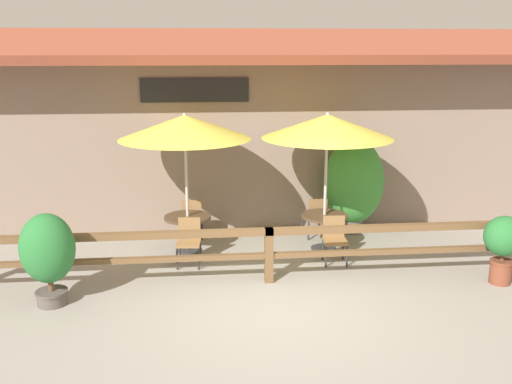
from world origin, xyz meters
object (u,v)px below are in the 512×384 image
(patio_umbrella_middle, at_px, (327,126))
(dining_table_middle, at_px, (324,222))
(potted_plant_entrance_palm, at_px, (354,183))
(patio_umbrella_near, at_px, (185,127))
(chair_near_wallside, at_px, (192,216))
(potted_plant_small_flowering, at_px, (504,242))
(potted_plant_corner_fern, at_px, (48,252))
(dining_table_near, at_px, (188,223))
(chair_near_streetside, at_px, (189,239))
(chair_middle_streetside, at_px, (335,237))
(chair_middle_wallside, at_px, (315,215))

(patio_umbrella_middle, distance_m, dining_table_middle, 1.86)
(dining_table_middle, height_order, potted_plant_entrance_palm, potted_plant_entrance_palm)
(patio_umbrella_near, height_order, chair_near_wallside, patio_umbrella_near)
(potted_plant_small_flowering, height_order, potted_plant_corner_fern, potted_plant_corner_fern)
(potted_plant_entrance_palm, bearing_deg, dining_table_near, -166.41)
(chair_near_streetside, relative_size, patio_umbrella_middle, 0.32)
(patio_umbrella_near, bearing_deg, chair_near_streetside, -87.53)
(chair_middle_streetside, bearing_deg, chair_middle_wallside, 95.96)
(chair_near_streetside, relative_size, chair_middle_wallside, 1.00)
(chair_near_streetside, xyz_separation_m, potted_plant_small_flowering, (5.21, -1.36, 0.25))
(chair_near_wallside, relative_size, chair_middle_wallside, 1.00)
(dining_table_middle, xyz_separation_m, chair_middle_wallside, (-0.03, 0.72, -0.08))
(dining_table_middle, xyz_separation_m, potted_plant_small_flowering, (2.60, -1.92, 0.17))
(chair_near_wallside, distance_m, patio_umbrella_middle, 3.34)
(chair_near_wallside, bearing_deg, patio_umbrella_near, 86.46)
(chair_near_streetside, xyz_separation_m, chair_middle_streetside, (2.65, -0.15, 0.00))
(chair_near_wallside, bearing_deg, chair_middle_streetside, 150.91)
(potted_plant_entrance_palm, bearing_deg, chair_near_wallside, -178.07)
(dining_table_middle, bearing_deg, chair_middle_wallside, 92.41)
(patio_umbrella_near, distance_m, potted_plant_small_flowering, 5.89)
(dining_table_near, relative_size, potted_plant_entrance_palm, 0.45)
(dining_table_middle, height_order, chair_middle_streetside, chair_middle_streetside)
(patio_umbrella_middle, height_order, potted_plant_corner_fern, patio_umbrella_middle)
(dining_table_near, bearing_deg, chair_near_wallside, 83.93)
(dining_table_near, relative_size, chair_near_wallside, 1.05)
(patio_umbrella_near, relative_size, potted_plant_entrance_palm, 1.33)
(dining_table_middle, xyz_separation_m, potted_plant_entrance_palm, (0.83, 1.00, 0.52))
(potted_plant_small_flowering, bearing_deg, potted_plant_entrance_palm, 121.19)
(dining_table_near, xyz_separation_m, chair_middle_wallside, (2.61, 0.55, -0.08))
(dining_table_middle, xyz_separation_m, potted_plant_corner_fern, (-4.70, -2.02, 0.29))
(chair_near_streetside, distance_m, potted_plant_entrance_palm, 3.83)
(potted_plant_small_flowering, bearing_deg, patio_umbrella_near, 158.31)
(patio_umbrella_near, bearing_deg, chair_middle_streetside, -18.13)
(chair_near_wallside, distance_m, chair_middle_wallside, 2.54)
(chair_near_wallside, height_order, dining_table_middle, chair_near_wallside)
(patio_umbrella_near, height_order, chair_middle_wallside, patio_umbrella_near)
(dining_table_near, bearing_deg, potted_plant_entrance_palm, 13.59)
(chair_near_streetside, bearing_deg, dining_table_middle, 17.50)
(chair_near_wallside, distance_m, chair_middle_streetside, 3.06)
(chair_near_streetside, distance_m, chair_middle_wallside, 2.88)
(dining_table_near, bearing_deg, potted_plant_corner_fern, -133.23)
(potted_plant_small_flowering, bearing_deg, dining_table_near, 158.31)
(chair_near_wallside, height_order, patio_umbrella_middle, patio_umbrella_middle)
(chair_middle_wallside, relative_size, potted_plant_entrance_palm, 0.43)
(dining_table_near, distance_m, potted_plant_corner_fern, 3.02)
(chair_near_wallside, relative_size, dining_table_middle, 0.95)
(patio_umbrella_near, relative_size, dining_table_middle, 2.98)
(chair_near_wallside, height_order, chair_middle_streetside, same)
(patio_umbrella_near, bearing_deg, dining_table_near, 116.57)
(chair_middle_wallside, bearing_deg, potted_plant_corner_fern, 21.02)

